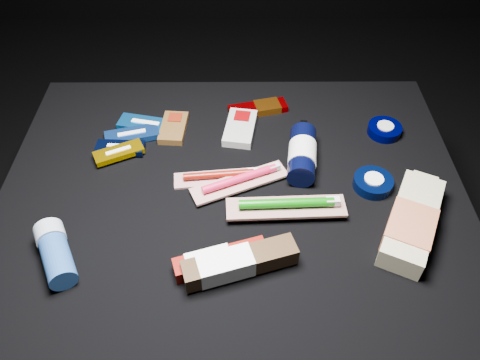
{
  "coord_description": "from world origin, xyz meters",
  "views": [
    {
      "loc": [
        0.01,
        -0.66,
        1.13
      ],
      "look_at": [
        0.01,
        0.01,
        0.42
      ],
      "focal_mm": 35.0,
      "sensor_mm": 36.0,
      "label": 1
    }
  ],
  "objects_px": {
    "bodywash_bottle": "(411,223)",
    "toothpaste_carton_red": "(217,261)",
    "deodorant_stick": "(55,253)",
    "lotion_bottle": "(302,154)"
  },
  "relations": [
    {
      "from": "lotion_bottle",
      "to": "bodywash_bottle",
      "type": "distance_m",
      "value": 0.27
    },
    {
      "from": "deodorant_stick",
      "to": "bodywash_bottle",
      "type": "bearing_deg",
      "value": -21.36
    },
    {
      "from": "bodywash_bottle",
      "to": "toothpaste_carton_red",
      "type": "relative_size",
      "value": 1.38
    },
    {
      "from": "bodywash_bottle",
      "to": "toothpaste_carton_red",
      "type": "height_order",
      "value": "bodywash_bottle"
    },
    {
      "from": "lotion_bottle",
      "to": "bodywash_bottle",
      "type": "relative_size",
      "value": 0.8
    },
    {
      "from": "toothpaste_carton_red",
      "to": "bodywash_bottle",
      "type": "bearing_deg",
      "value": -5.36
    },
    {
      "from": "lotion_bottle",
      "to": "toothpaste_carton_red",
      "type": "height_order",
      "value": "lotion_bottle"
    },
    {
      "from": "lotion_bottle",
      "to": "deodorant_stick",
      "type": "height_order",
      "value": "lotion_bottle"
    },
    {
      "from": "deodorant_stick",
      "to": "toothpaste_carton_red",
      "type": "bearing_deg",
      "value": -29.38
    },
    {
      "from": "lotion_bottle",
      "to": "toothpaste_carton_red",
      "type": "xyz_separation_m",
      "value": [
        -0.18,
        -0.26,
        -0.01
      ]
    }
  ]
}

